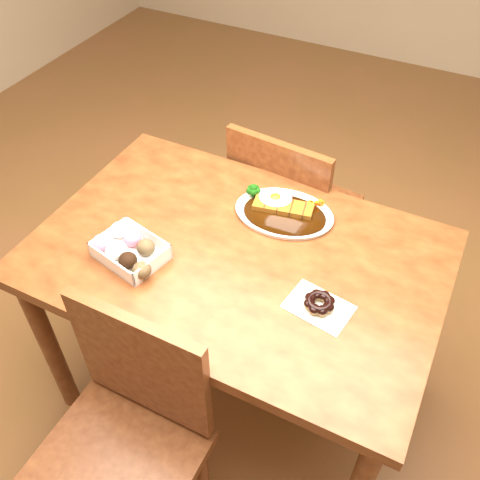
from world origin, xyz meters
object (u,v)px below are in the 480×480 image
at_px(katsu_curry_plate, 283,210).
at_px(pon_de_ring, 319,303).
at_px(chair_near, 125,440).
at_px(table, 236,274).
at_px(chair_far, 289,210).
at_px(donut_box, 129,250).

xyz_separation_m(katsu_curry_plate, pon_de_ring, (0.24, -0.30, 0.00)).
xyz_separation_m(chair_near, katsu_curry_plate, (0.13, 0.75, 0.29)).
height_order(table, chair_far, chair_far).
distance_m(table, donut_box, 0.34).
bearing_deg(chair_far, pon_de_ring, 123.31).
bearing_deg(chair_near, donut_box, 118.20).
bearing_deg(chair_far, donut_box, 76.71).
bearing_deg(pon_de_ring, table, 163.77).
xyz_separation_m(donut_box, pon_de_ring, (0.56, 0.07, -0.01)).
height_order(chair_far, pon_de_ring, chair_far).
relative_size(chair_far, pon_de_ring, 4.61).
xyz_separation_m(chair_far, pon_de_ring, (0.33, -0.62, 0.29)).
bearing_deg(katsu_curry_plate, table, -104.25).
bearing_deg(chair_near, chair_far, 88.56).
bearing_deg(table, chair_near, -97.54).
distance_m(table, chair_far, 0.56).
xyz_separation_m(table, katsu_curry_plate, (0.06, 0.22, 0.11)).
height_order(chair_far, katsu_curry_plate, chair_far).
bearing_deg(katsu_curry_plate, chair_near, -99.50).
bearing_deg(chair_far, chair_near, 93.67).
bearing_deg(donut_box, pon_de_ring, 7.12).
distance_m(chair_far, pon_de_ring, 0.76).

